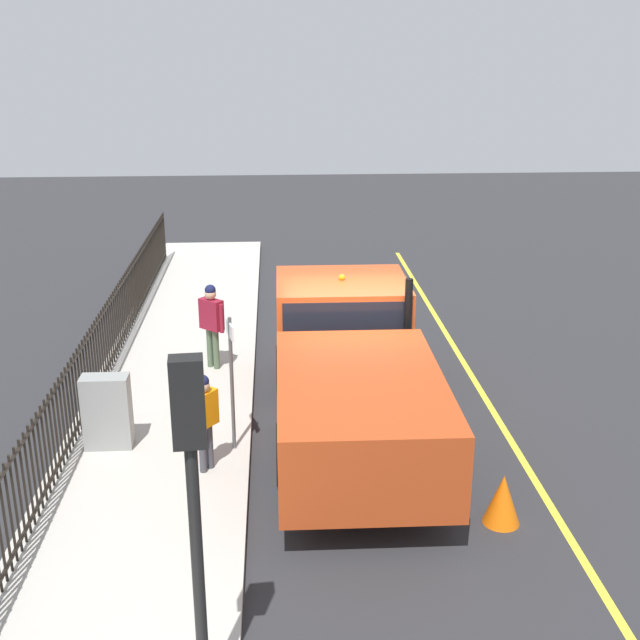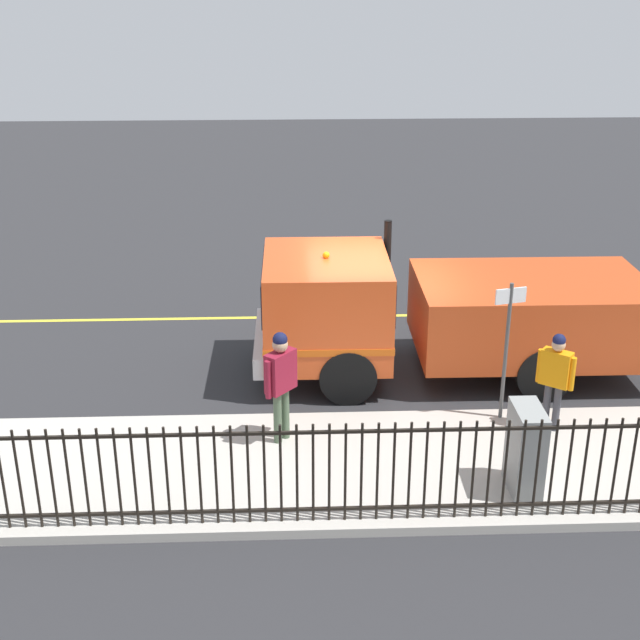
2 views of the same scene
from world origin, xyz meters
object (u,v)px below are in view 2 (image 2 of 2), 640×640
(pedestrian_distant, at_px, (556,372))
(utility_cabinet, at_px, (526,450))
(work_truck, at_px, (425,308))
(street_sign, at_px, (507,335))
(traffic_cone, at_px, (564,312))
(worker_standing, at_px, (281,375))

(pedestrian_distant, relative_size, utility_cabinet, 1.28)
(work_truck, distance_m, street_sign, 2.21)
(utility_cabinet, xyz_separation_m, traffic_cone, (-5.88, 2.36, -0.38))
(work_truck, relative_size, pedestrian_distant, 4.32)
(worker_standing, xyz_separation_m, street_sign, (-0.57, 3.48, 0.34))
(utility_cabinet, xyz_separation_m, street_sign, (-2.04, 0.18, 0.80))
(worker_standing, relative_size, utility_cabinet, 1.42)
(worker_standing, xyz_separation_m, traffic_cone, (-4.41, 5.65, -0.84))
(pedestrian_distant, bearing_deg, work_truck, 162.33)
(work_truck, distance_m, worker_standing, 3.58)
(pedestrian_distant, xyz_separation_m, street_sign, (-0.39, -0.68, 0.44))
(work_truck, relative_size, worker_standing, 3.90)
(traffic_cone, bearing_deg, street_sign, -29.52)
(work_truck, relative_size, traffic_cone, 9.21)
(pedestrian_distant, bearing_deg, worker_standing, -139.89)
(work_truck, xyz_separation_m, street_sign, (1.97, 0.95, 0.32))
(worker_standing, xyz_separation_m, pedestrian_distant, (-0.17, 4.15, -0.10))
(pedestrian_distant, bearing_deg, utility_cabinet, -79.84)
(pedestrian_distant, xyz_separation_m, traffic_cone, (-4.23, 1.50, -0.73))
(utility_cabinet, distance_m, street_sign, 2.20)
(work_truck, distance_m, pedestrian_distant, 2.87)
(utility_cabinet, bearing_deg, traffic_cone, 158.16)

